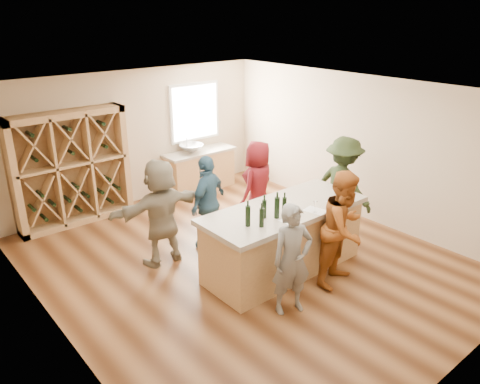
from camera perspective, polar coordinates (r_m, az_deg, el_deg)
floor at (r=7.93m, az=0.38°, el=-8.68°), size 6.00×7.00×0.10m
ceiling at (r=6.93m, az=0.44°, el=12.51°), size 6.00×7.00×0.10m
wall_back at (r=10.15m, az=-12.77°, el=6.52°), size 6.00×0.10×2.80m
wall_front at (r=5.38m, az=26.04°, el=-9.06°), size 6.00×0.10×2.80m
wall_left at (r=5.96m, az=-22.65°, el=-5.45°), size 0.10×7.00×2.80m
wall_right at (r=9.47m, az=14.68°, el=5.28°), size 0.10×7.00×2.80m
window_frame at (r=10.75m, az=-5.56°, el=9.69°), size 1.30×0.06×1.30m
window_pane at (r=10.72m, az=-5.45°, el=9.66°), size 1.18×0.01×1.18m
wine_rack at (r=9.42m, az=-19.87°, el=2.68°), size 2.20×0.45×2.20m
back_counter_base at (r=10.83m, az=-4.93°, el=2.55°), size 1.60×0.58×0.86m
back_counter_top at (r=10.69m, az=-5.01°, el=4.88°), size 1.70×0.62×0.06m
sink at (r=10.54m, az=-5.92°, el=5.31°), size 0.54×0.54×0.19m
faucet at (r=10.67m, az=-6.48°, el=5.81°), size 0.02×0.02×0.30m
tasting_counter_base at (r=7.47m, az=5.30°, el=-5.97°), size 2.60×1.00×1.00m
tasting_counter_top at (r=7.24m, az=5.44°, el=-2.17°), size 2.72×1.12×0.08m
wine_bottle_a at (r=6.54m, az=0.96°, el=-2.95°), size 0.09×0.09×0.30m
wine_bottle_b at (r=6.52m, az=2.65°, el=-3.13°), size 0.08×0.08×0.28m
wine_bottle_c at (r=6.80m, az=2.96°, el=-2.09°), size 0.08×0.08×0.28m
wine_bottle_d at (r=6.80m, az=4.52°, el=-1.92°), size 0.09×0.09×0.32m
wine_bottle_e at (r=6.92m, az=5.43°, el=-1.73°), size 0.07×0.07×0.27m
wine_glass_a at (r=6.74m, az=6.30°, el=-2.89°), size 0.07×0.07×0.17m
wine_glass_b at (r=7.07m, az=9.14°, el=-1.84°), size 0.08×0.08×0.17m
wine_glass_c at (r=7.42m, az=11.66°, el=-0.86°), size 0.08×0.08×0.17m
wine_glass_e at (r=7.68m, az=12.08°, el=-0.01°), size 0.09×0.09×0.20m
tasting_menu_a at (r=6.76m, az=6.05°, el=-3.58°), size 0.23×0.29×0.00m
tasting_menu_b at (r=7.17m, az=9.16°, el=-2.24°), size 0.30×0.36×0.00m
tasting_menu_c at (r=7.55m, az=11.80°, el=-1.18°), size 0.28×0.34×0.00m
person_near_left at (r=6.37m, az=6.36°, el=-8.19°), size 0.68×0.59×1.59m
person_near_right at (r=7.11m, az=12.53°, el=-4.36°), size 0.95×0.64×1.79m
person_server at (r=8.68m, az=12.41°, el=0.67°), size 0.56×1.19×1.84m
person_far_mid at (r=8.05m, az=-3.90°, el=-1.22°), size 1.09×0.84×1.66m
person_far_right at (r=8.72m, az=2.19°, el=0.79°), size 0.95×0.75×1.70m
person_far_left at (r=7.61m, az=-9.61°, el=-2.42°), size 1.66×0.63×1.78m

